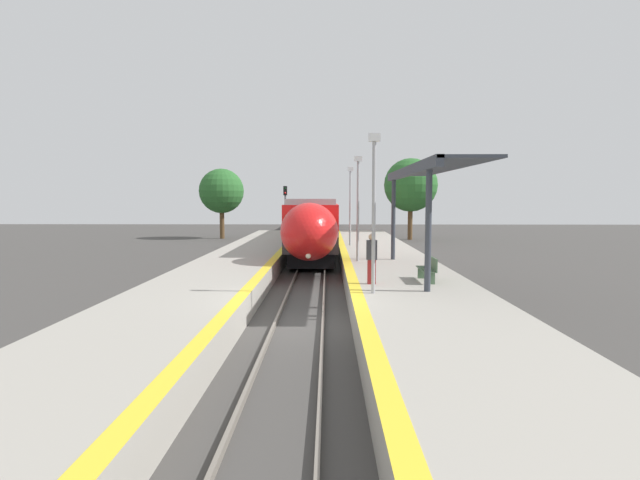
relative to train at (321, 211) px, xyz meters
The scene contains 15 objects.
ground_plane 53.55m from the train, 90.00° to the right, with size 120.00×120.00×0.00m, color #423F3D.
rail_left 53.55m from the train, 90.77° to the right, with size 0.08×90.00×0.15m, color slate.
rail_right 53.55m from the train, 89.23° to the right, with size 0.08×90.00×0.15m, color slate.
train is the anchor object (origin of this frame).
platform_right 53.67m from the train, 85.94° to the right, with size 4.46×64.00×0.88m.
platform_left 53.66m from the train, 93.83° to the right, with size 4.03×64.00×0.88m.
platform_bench 50.61m from the train, 84.93° to the right, with size 0.44×1.71×0.89m.
person_waiting 51.06m from the train, 87.32° to the right, with size 0.36×0.23×1.75m.
railway_signal 30.10m from the train, 94.55° to the right, with size 0.28×0.28×4.79m.
lamppost_near 52.78m from the train, 87.52° to the right, with size 0.36×0.20×4.94m.
lamppost_mid 44.67m from the train, 87.07° to the right, with size 0.36×0.20×4.94m.
lamppost_far 36.57m from the train, 86.41° to the right, with size 0.36×0.20×4.94m.
station_canopy 48.45m from the train, 84.52° to the right, with size 2.02×11.43×4.22m.
background_tree_left 22.49m from the train, 114.68° to the right, with size 4.27×4.27×6.71m.
background_tree_right 23.21m from the train, 68.13° to the right, with size 4.97×4.97×7.59m.
Camera 1 is at (0.87, -14.65, 3.82)m, focal length 28.00 mm.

